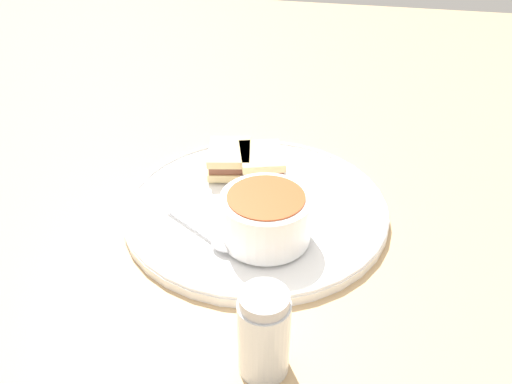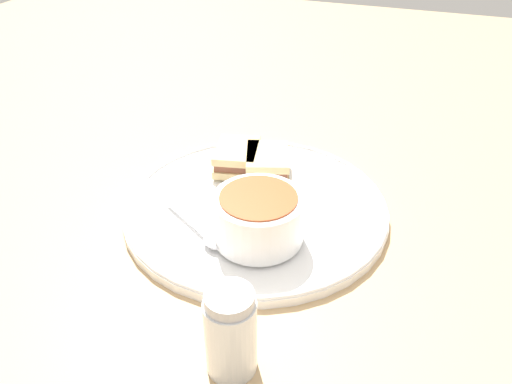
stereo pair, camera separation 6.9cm
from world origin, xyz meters
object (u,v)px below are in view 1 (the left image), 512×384
sandwich_half_near (261,163)px  salt_shaker (264,333)px  spoon (217,241)px  sandwich_half_far (230,159)px  soup_bowl (266,217)px

sandwich_half_near → salt_shaker: size_ratio=0.99×
spoon → sandwich_half_far: size_ratio=1.26×
soup_bowl → spoon: bearing=25.1°
sandwich_half_far → spoon: bearing=99.9°
soup_bowl → sandwich_half_far: 0.17m
spoon → soup_bowl: bearing=56.4°
soup_bowl → sandwich_half_near: 0.15m
soup_bowl → salt_shaker: salt_shaker is taller
soup_bowl → spoon: 0.07m
sandwich_half_near → sandwich_half_far: bearing=-1.1°
spoon → sandwich_half_near: sandwich_half_near is taller
soup_bowl → sandwich_half_near: bearing=-75.8°
soup_bowl → salt_shaker: (-0.04, 0.18, 0.00)m
salt_shaker → sandwich_half_far: bearing=-69.5°
soup_bowl → sandwich_half_near: soup_bowl is taller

